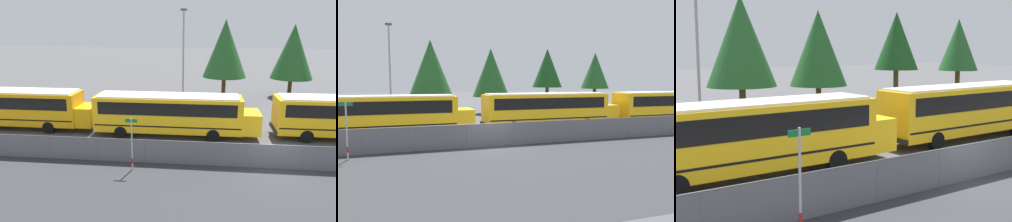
{
  "view_description": "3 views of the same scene",
  "coord_description": "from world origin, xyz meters",
  "views": [
    {
      "loc": [
        -4.13,
        -18.25,
        8.2
      ],
      "look_at": [
        -6.82,
        5.78,
        1.76
      ],
      "focal_mm": 35.0,
      "sensor_mm": 36.0,
      "label": 1
    },
    {
      "loc": [
        -5.47,
        -19.86,
        4.19
      ],
      "look_at": [
        3.14,
        6.35,
        1.62
      ],
      "focal_mm": 35.0,
      "sensor_mm": 36.0,
      "label": 2
    },
    {
      "loc": [
        -14.31,
        -12.02,
        5.28
      ],
      "look_at": [
        -1.77,
        5.91,
        2.28
      ],
      "focal_mm": 50.0,
      "sensor_mm": 36.0,
      "label": 3
    }
  ],
  "objects": [
    {
      "name": "tree_2",
      "position": [
        5.68,
        20.18,
        5.18
      ],
      "size": [
        4.65,
        4.65,
        8.22
      ],
      "color": "#51381E",
      "rests_on": "ground_plane"
    },
    {
      "name": "tree_1",
      "position": [
        12.93,
        18.99,
        5.78
      ],
      "size": [
        3.83,
        3.83,
        8.3
      ],
      "color": "#51381E",
      "rests_on": "ground_plane"
    },
    {
      "name": "school_bus_2",
      "position": [
        6.86,
        5.85,
        1.85
      ],
      "size": [
        12.29,
        2.58,
        3.12
      ],
      "color": "yellow",
      "rests_on": "ground_plane"
    },
    {
      "name": "road_strip",
      "position": [
        0.0,
        -6.0,
        0.0
      ],
      "size": [
        97.55,
        12.0,
        0.01
      ],
      "color": "#333335",
      "rests_on": "ground_plane"
    },
    {
      "name": "school_bus_1",
      "position": [
        -6.5,
        5.28,
        1.85
      ],
      "size": [
        12.29,
        2.58,
        3.12
      ],
      "color": "yellow",
      "rests_on": "ground_plane"
    },
    {
      "name": "tree_3",
      "position": [
        -2.02,
        17.46,
        5.66
      ],
      "size": [
        4.65,
        4.65,
        8.7
      ],
      "color": "#51381E",
      "rests_on": "ground_plane"
    },
    {
      "name": "light_pole",
      "position": [
        -6.2,
        13.43,
        5.18
      ],
      "size": [
        0.6,
        0.24,
        9.58
      ],
      "color": "gray",
      "rests_on": "ground_plane"
    },
    {
      "name": "tree_0",
      "position": [
        18.96,
        17.3,
        5.45
      ],
      "size": [
        3.59,
        3.59,
        7.82
      ],
      "color": "#51381E",
      "rests_on": "ground_plane"
    },
    {
      "name": "ground_plane",
      "position": [
        0.0,
        0.0,
        0.0
      ],
      "size": [
        200.0,
        200.0,
        0.0
      ],
      "primitive_type": "plane",
      "color": "#4C4C4F"
    },
    {
      "name": "fence",
      "position": [
        0.0,
        -0.0,
        0.76
      ],
      "size": [
        63.62,
        0.07,
        1.49
      ],
      "color": "#9EA0A5",
      "rests_on": "ground_plane"
    },
    {
      "name": "street_sign",
      "position": [
        -8.13,
        -1.05,
        1.65
      ],
      "size": [
        0.7,
        0.09,
        3.12
      ],
      "color": "#B7B7BC",
      "rests_on": "ground_plane"
    },
    {
      "name": "school_bus_3",
      "position": [
        19.6,
        5.4,
        1.85
      ],
      "size": [
        12.29,
        2.58,
        3.12
      ],
      "color": "yellow",
      "rests_on": "ground_plane"
    }
  ]
}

